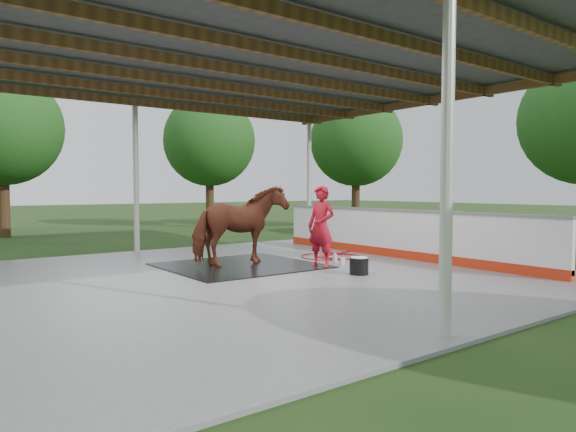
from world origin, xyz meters
TOP-DOWN VIEW (x-y plane):
  - ground at (0.00, 0.00)m, footprint 100.00×100.00m
  - concrete_slab at (0.00, 0.00)m, footprint 12.00×10.00m
  - pavilion_structure at (0.00, -0.00)m, footprint 12.60×10.60m
  - dasher_board at (4.60, 0.00)m, footprint 0.16×8.00m
  - tree_belt at (0.30, 0.90)m, footprint 28.00×28.00m
  - rubber_mat at (0.89, 1.08)m, footprint 3.04×2.85m
  - horse at (0.89, 1.08)m, footprint 2.00×0.92m
  - handler at (2.20, -0.01)m, footprint 0.55×0.70m
  - wash_bucket at (2.14, -1.20)m, footprint 0.36×0.36m
  - soap_bottle_a at (2.77, 0.19)m, footprint 0.11×0.11m
  - soap_bottle_b at (2.72, -0.12)m, footprint 0.13×0.14m
  - hose_coil at (3.47, 0.95)m, footprint 1.82×1.41m

SIDE VIEW (x-z plane):
  - ground at x=0.00m, z-range 0.00..0.00m
  - concrete_slab at x=0.00m, z-range 0.00..0.05m
  - rubber_mat at x=0.89m, z-range 0.05..0.07m
  - hose_coil at x=3.47m, z-range 0.05..0.07m
  - soap_bottle_b at x=2.72m, z-range 0.05..0.27m
  - soap_bottle_a at x=2.77m, z-range 0.05..0.32m
  - wash_bucket at x=2.14m, z-range 0.05..0.39m
  - dasher_board at x=4.60m, z-range 0.02..1.17m
  - handler at x=2.20m, z-range 0.05..1.74m
  - horse at x=0.89m, z-range 0.07..1.76m
  - tree_belt at x=0.30m, z-range 0.89..6.69m
  - pavilion_structure at x=0.00m, z-range 1.94..5.99m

